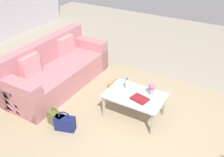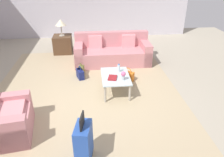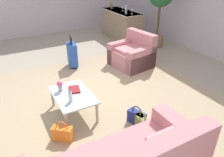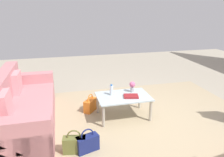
# 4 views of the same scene
# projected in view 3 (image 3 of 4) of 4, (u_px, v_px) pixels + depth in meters

# --- Properties ---
(ground_plane) EXTENTS (12.00, 12.00, 0.00)m
(ground_plane) POSITION_uv_depth(u_px,v_px,m) (90.00, 96.00, 4.60)
(ground_plane) COLOR #A89E89
(area_rug) EXTENTS (5.20, 4.40, 0.01)m
(area_rug) POSITION_uv_depth(u_px,v_px,m) (112.00, 108.00, 4.22)
(area_rug) COLOR tan
(area_rug) RESTS_ON ground
(armchair) EXTENTS (1.10, 1.02, 0.89)m
(armchair) POSITION_uv_depth(u_px,v_px,m) (133.00, 55.00, 5.88)
(armchair) COLOR #C67F84
(armchair) RESTS_ON ground
(coffee_table) EXTENTS (0.96, 0.64, 0.43)m
(coffee_table) POSITION_uv_depth(u_px,v_px,m) (73.00, 97.00, 3.91)
(coffee_table) COLOR silver
(coffee_table) RESTS_ON ground
(water_bottle) EXTENTS (0.06, 0.06, 0.20)m
(water_bottle) POSITION_uv_depth(u_px,v_px,m) (70.00, 97.00, 3.64)
(water_bottle) COLOR silver
(water_bottle) RESTS_ON coffee_table
(coffee_table_book) EXTENTS (0.30, 0.24, 0.03)m
(coffee_table_book) POSITION_uv_depth(u_px,v_px,m) (74.00, 89.00, 4.00)
(coffee_table_book) COLOR maroon
(coffee_table_book) RESTS_ON coffee_table
(flower_vase) EXTENTS (0.11, 0.11, 0.21)m
(flower_vase) POSITION_uv_depth(u_px,v_px,m) (60.00, 85.00, 3.93)
(flower_vase) COLOR #B2B7BC
(flower_vase) RESTS_ON coffee_table
(bar_console) EXTENTS (1.76, 0.68, 1.00)m
(bar_console) POSITION_uv_depth(u_px,v_px,m) (121.00, 25.00, 7.86)
(bar_console) COLOR #937F60
(bar_console) RESTS_ON ground
(wine_glass_leftmost) EXTENTS (0.08, 0.08, 0.15)m
(wine_glass_leftmost) POSITION_uv_depth(u_px,v_px,m) (112.00, 5.00, 8.03)
(wine_glass_leftmost) COLOR silver
(wine_glass_leftmost) RESTS_ON bar_console
(wine_glass_left_of_centre) EXTENTS (0.08, 0.08, 0.15)m
(wine_glass_left_of_centre) POSITION_uv_depth(u_px,v_px,m) (123.00, 8.00, 7.61)
(wine_glass_left_of_centre) COLOR silver
(wine_glass_left_of_centre) RESTS_ON bar_console
(wine_glass_right_of_centre) EXTENTS (0.08, 0.08, 0.15)m
(wine_glass_right_of_centre) POSITION_uv_depth(u_px,v_px,m) (132.00, 11.00, 7.14)
(wine_glass_right_of_centre) COLOR silver
(wine_glass_right_of_centre) RESTS_ON bar_console
(wine_bottle_amber) EXTENTS (0.07, 0.07, 0.30)m
(wine_bottle_amber) POSITION_uv_depth(u_px,v_px,m) (111.00, 6.00, 7.92)
(wine_bottle_amber) COLOR brown
(wine_bottle_amber) RESTS_ON bar_console
(wine_bottle_clear) EXTENTS (0.07, 0.07, 0.30)m
(wine_bottle_clear) POSITION_uv_depth(u_px,v_px,m) (126.00, 10.00, 7.14)
(wine_bottle_clear) COLOR silver
(wine_bottle_clear) RESTS_ON bar_console
(suitcase_blue) EXTENTS (0.43, 0.29, 0.85)m
(suitcase_blue) POSITION_uv_depth(u_px,v_px,m) (72.00, 54.00, 5.76)
(suitcase_blue) COLOR #2851AD
(suitcase_blue) RESTS_ON ground
(handbag_navy) EXTENTS (0.35, 0.23, 0.36)m
(handbag_navy) POSITION_uv_depth(u_px,v_px,m) (137.00, 117.00, 3.78)
(handbag_navy) COLOR navy
(handbag_navy) RESTS_ON ground
(handbag_orange) EXTENTS (0.31, 0.34, 0.36)m
(handbag_orange) POSITION_uv_depth(u_px,v_px,m) (63.00, 133.00, 3.43)
(handbag_orange) COLOR orange
(handbag_orange) RESTS_ON ground
(handbag_olive) EXTENTS (0.34, 0.19, 0.36)m
(handbag_olive) POSITION_uv_depth(u_px,v_px,m) (142.00, 124.00, 3.63)
(handbag_olive) COLOR olive
(handbag_olive) RESTS_ON ground
(potted_ficus) EXTENTS (0.77, 0.77, 2.05)m
(potted_ficus) POSITION_uv_depth(u_px,v_px,m) (160.00, 0.00, 6.66)
(potted_ficus) COLOR #84664C
(potted_ficus) RESTS_ON ground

